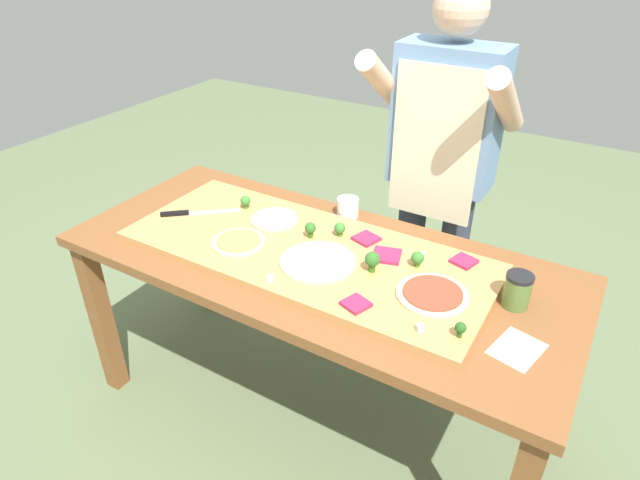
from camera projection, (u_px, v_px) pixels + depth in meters
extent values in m
plane|color=#60704C|center=(316.00, 409.00, 2.36)|extent=(8.00, 8.00, 0.00)
cube|color=brown|center=(102.00, 318.00, 2.30)|extent=(0.07, 0.07, 0.76)
cube|color=brown|center=(207.00, 247.00, 2.79)|extent=(0.07, 0.07, 0.76)
cube|color=brown|center=(558.00, 372.00, 2.03)|extent=(0.07, 0.07, 0.76)
cube|color=brown|center=(315.00, 260.00, 1.96)|extent=(1.84, 0.79, 0.04)
cube|color=tan|center=(305.00, 251.00, 1.95)|extent=(1.34, 0.55, 0.02)
cube|color=#B7BABF|center=(215.00, 212.00, 2.18)|extent=(0.17, 0.15, 0.00)
cube|color=black|center=(175.00, 214.00, 2.15)|extent=(0.10, 0.09, 0.02)
cylinder|color=beige|center=(275.00, 220.00, 2.12)|extent=(0.19, 0.19, 0.01)
cylinder|color=beige|center=(274.00, 218.00, 2.11)|extent=(0.15, 0.15, 0.01)
cylinder|color=beige|center=(432.00, 295.00, 1.70)|extent=(0.23, 0.23, 0.01)
cylinder|color=#BC3D28|center=(433.00, 293.00, 1.70)|extent=(0.19, 0.19, 0.01)
cylinder|color=beige|center=(318.00, 262.00, 1.86)|extent=(0.26, 0.26, 0.01)
cylinder|color=silver|center=(318.00, 260.00, 1.86)|extent=(0.22, 0.22, 0.01)
cylinder|color=beige|center=(239.00, 242.00, 1.97)|extent=(0.20, 0.20, 0.01)
cylinder|color=#899E4C|center=(239.00, 240.00, 1.97)|extent=(0.16, 0.16, 0.01)
cube|color=#9E234C|center=(387.00, 255.00, 1.89)|extent=(0.12, 0.12, 0.01)
cube|color=#9E234C|center=(464.00, 261.00, 1.86)|extent=(0.09, 0.09, 0.01)
cube|color=#9E234C|center=(366.00, 239.00, 1.99)|extent=(0.10, 0.10, 0.01)
cube|color=#9E234C|center=(356.00, 304.00, 1.66)|extent=(0.09, 0.09, 0.01)
cylinder|color=#2C5915|center=(460.00, 334.00, 1.54)|extent=(0.01, 0.01, 0.02)
sphere|color=#23561E|center=(461.00, 328.00, 1.52)|extent=(0.03, 0.03, 0.03)
cylinder|color=#3F7220|center=(340.00, 234.00, 2.02)|extent=(0.02, 0.02, 0.02)
sphere|color=#38752D|center=(340.00, 228.00, 2.00)|extent=(0.04, 0.04, 0.04)
cylinder|color=#3F7220|center=(246.00, 206.00, 2.20)|extent=(0.02, 0.02, 0.02)
sphere|color=#38752D|center=(245.00, 201.00, 2.19)|extent=(0.04, 0.04, 0.04)
cylinder|color=#366618|center=(372.00, 267.00, 1.81)|extent=(0.02, 0.02, 0.03)
sphere|color=#2D6623|center=(372.00, 259.00, 1.80)|extent=(0.05, 0.05, 0.05)
cylinder|color=#3F7220|center=(417.00, 264.00, 1.84)|extent=(0.02, 0.02, 0.02)
sphere|color=#38752D|center=(418.00, 258.00, 1.83)|extent=(0.04, 0.04, 0.04)
cylinder|color=#366618|center=(310.00, 234.00, 2.00)|extent=(0.02, 0.02, 0.03)
sphere|color=#2D6623|center=(310.00, 228.00, 1.99)|extent=(0.04, 0.04, 0.04)
cube|color=silver|center=(420.00, 328.00, 1.56)|extent=(0.03, 0.03, 0.02)
cube|color=white|center=(271.00, 278.00, 1.77)|extent=(0.03, 0.03, 0.02)
cube|color=silver|center=(423.00, 254.00, 1.90)|extent=(0.02, 0.02, 0.01)
cylinder|color=white|center=(348.00, 207.00, 2.18)|extent=(0.09, 0.09, 0.08)
cylinder|color=white|center=(348.00, 211.00, 2.19)|extent=(0.08, 0.08, 0.04)
cylinder|color=#517033|center=(517.00, 292.00, 1.68)|extent=(0.08, 0.08, 0.10)
cylinder|color=black|center=(520.00, 277.00, 1.65)|extent=(0.08, 0.08, 0.01)
cube|color=white|center=(517.00, 349.00, 1.53)|extent=(0.15, 0.18, 0.00)
cylinder|color=#333847|center=(407.00, 265.00, 2.52)|extent=(0.12, 0.12, 0.90)
cylinder|color=#333847|center=(449.00, 278.00, 2.43)|extent=(0.12, 0.12, 0.90)
cube|color=#6689B2|center=(447.00, 117.00, 2.10)|extent=(0.40, 0.20, 0.55)
cube|color=beige|center=(435.00, 146.00, 2.06)|extent=(0.34, 0.01, 0.60)
cylinder|color=#DBB293|center=(384.00, 83.00, 2.06)|extent=(0.08, 0.39, 0.31)
cylinder|color=#DBB293|center=(506.00, 102.00, 1.86)|extent=(0.08, 0.39, 0.31)
sphere|color=#DBB293|center=(461.00, 7.00, 1.89)|extent=(0.20, 0.20, 0.20)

